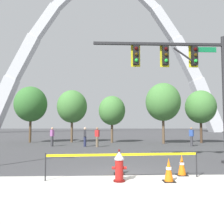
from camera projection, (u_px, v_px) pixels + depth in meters
ground_plane at (117, 178)px, 7.22m from camera, size 240.00×240.00×0.00m
fire_hydrant at (119, 166)px, 6.83m from camera, size 0.46×0.48×0.99m
caution_tape_barrier at (124, 160)px, 7.16m from camera, size 5.01×0.38×0.87m
traffic_cone_by_hydrant at (169, 170)px, 6.79m from camera, size 0.36×0.36×0.73m
traffic_cone_mid_sidewalk at (119, 164)px, 7.89m from camera, size 0.36×0.36×0.73m
traffic_cone_curb_edge at (182, 165)px, 7.65m from camera, size 0.36×0.36×0.73m
traffic_signal_gantry at (188, 72)px, 10.38m from camera, size 6.42×0.44×6.00m
monument_arch at (106, 60)px, 58.33m from camera, size 62.42×3.14×43.05m
tree_far_left at (31, 104)px, 22.64m from camera, size 3.30×3.30×5.77m
tree_left_mid at (72, 107)px, 22.95m from camera, size 3.11×3.11×5.44m
tree_center_left at (112, 111)px, 22.62m from camera, size 2.74×2.74×4.79m
tree_center_right at (163, 102)px, 21.38m from camera, size 3.36×3.36×5.89m
tree_right_mid at (201, 107)px, 22.05m from camera, size 3.02×3.02×5.28m
pedestrian_walking_left at (52, 137)px, 18.41m from camera, size 0.38×0.38×1.59m
pedestrian_standing_center at (191, 137)px, 18.41m from camera, size 0.37×0.39×1.59m
pedestrian_walking_right at (97, 137)px, 17.78m from camera, size 0.39×0.33×1.59m
pedestrian_near_trees at (85, 137)px, 18.13m from camera, size 0.25×0.36×1.59m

